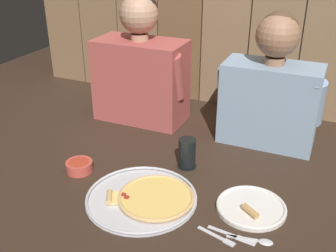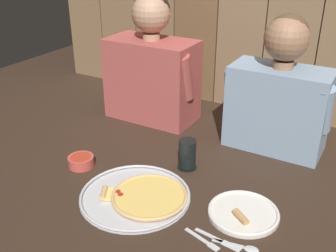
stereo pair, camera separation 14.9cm
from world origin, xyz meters
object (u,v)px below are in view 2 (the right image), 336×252
object	(u,v)px
dinner_plate	(243,213)
dipping_bowl	(81,161)
drinking_glass	(187,154)
diner_left	(152,67)
diner_right	(279,93)
pizza_tray	(140,196)

from	to	relation	value
dinner_plate	dipping_bowl	world-z (taller)	dipping_bowl
drinking_glass	diner_left	size ratio (longest dim) A/B	0.20
dinner_plate	dipping_bowl	distance (m)	0.66
drinking_glass	dinner_plate	bearing A→B (deg)	-29.62
drinking_glass	dipping_bowl	xyz separation A→B (m)	(-0.37, -0.20, -0.04)
dinner_plate	diner_left	distance (m)	0.87
dinner_plate	drinking_glass	world-z (taller)	drinking_glass
dinner_plate	diner_right	xyz separation A→B (m)	(-0.05, 0.50, 0.24)
diner_left	diner_right	bearing A→B (deg)	-0.00
drinking_glass	dipping_bowl	size ratio (longest dim) A/B	1.16
dipping_bowl	diner_right	xyz separation A→B (m)	(0.60, 0.53, 0.22)
pizza_tray	dinner_plate	size ratio (longest dim) A/B	1.65
pizza_tray	diner_left	world-z (taller)	diner_left
dipping_bowl	diner_right	world-z (taller)	diner_right
pizza_tray	drinking_glass	size ratio (longest dim) A/B	3.25
diner_right	pizza_tray	bearing A→B (deg)	-115.66
pizza_tray	drinking_glass	xyz separation A→B (m)	(0.05, 0.26, 0.05)
diner_left	diner_right	xyz separation A→B (m)	(0.61, -0.00, -0.01)
diner_right	diner_left	bearing A→B (deg)	180.00
drinking_glass	diner_right	bearing A→B (deg)	54.54
drinking_glass	diner_right	world-z (taller)	diner_right
pizza_tray	diner_left	xyz separation A→B (m)	(-0.32, 0.59, 0.25)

